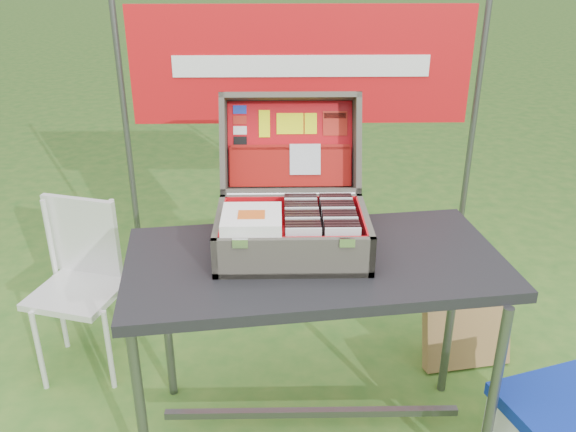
{
  "coord_description": "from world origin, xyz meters",
  "views": [
    {
      "loc": [
        -0.11,
        -1.79,
        1.85
      ],
      "look_at": [
        -0.08,
        0.1,
        0.98
      ],
      "focal_mm": 38.0,
      "sensor_mm": 36.0,
      "label": 1
    }
  ],
  "objects_px": {
    "suitcase": "(292,183)",
    "cardboard_box": "(467,322)",
    "table": "(313,353)",
    "chair": "(78,294)"
  },
  "relations": [
    {
      "from": "suitcase",
      "to": "chair",
      "type": "distance_m",
      "value": 1.21
    },
    {
      "from": "cardboard_box",
      "to": "chair",
      "type": "bearing_deg",
      "value": 170.37
    },
    {
      "from": "suitcase",
      "to": "cardboard_box",
      "type": "height_order",
      "value": "suitcase"
    },
    {
      "from": "table",
      "to": "chair",
      "type": "xyz_separation_m",
      "value": [
        -1.02,
        0.46,
        -0.02
      ]
    },
    {
      "from": "suitcase",
      "to": "chair",
      "type": "xyz_separation_m",
      "value": [
        -0.95,
        0.36,
        -0.67
      ]
    },
    {
      "from": "suitcase",
      "to": "table",
      "type": "bearing_deg",
      "value": -53.16
    },
    {
      "from": "table",
      "to": "suitcase",
      "type": "relative_size",
      "value": 2.44
    },
    {
      "from": "suitcase",
      "to": "chair",
      "type": "height_order",
      "value": "suitcase"
    },
    {
      "from": "chair",
      "to": "cardboard_box",
      "type": "xyz_separation_m",
      "value": [
        1.77,
        0.01,
        -0.18
      ]
    },
    {
      "from": "suitcase",
      "to": "cardboard_box",
      "type": "xyz_separation_m",
      "value": [
        0.82,
        0.37,
        -0.85
      ]
    }
  ]
}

